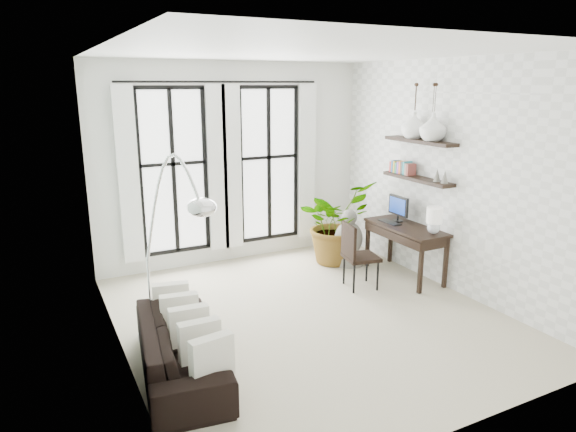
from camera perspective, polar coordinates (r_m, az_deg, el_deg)
floor at (r=6.63m, az=2.34°, el=-11.02°), size 5.00×5.00×0.00m
ceiling at (r=5.99m, az=2.67°, el=17.80°), size 5.00×5.00×0.00m
wall_left at (r=5.40m, az=-18.79°, el=0.27°), size 0.00×5.00×5.00m
wall_right at (r=7.46m, az=17.75°, el=4.14°), size 0.00×5.00×5.00m
wall_back at (r=8.34m, az=-6.03°, el=5.78°), size 4.50×0.00×4.50m
windows at (r=8.21m, az=-7.15°, el=5.33°), size 3.26×0.13×2.65m
wall_shelves at (r=7.77m, az=14.09°, el=5.73°), size 0.25×1.30×0.60m
sofa at (r=5.44m, az=-11.87°, el=-14.12°), size 1.01×2.00×0.56m
throw_pillows at (r=5.36m, az=-10.94°, el=-11.86°), size 0.40×1.52×0.40m
plant at (r=8.37m, az=5.25°, el=-0.69°), size 1.49×1.39×1.34m
desk at (r=7.80m, az=13.14°, el=-1.59°), size 0.57×1.35×1.19m
desk_chair at (r=7.34m, az=7.53°, el=-3.95°), size 0.53×0.53×0.96m
arc_lamp at (r=5.37m, az=-12.84°, el=1.51°), size 0.71×1.10×2.19m
buddha at (r=8.35m, az=6.73°, el=-2.81°), size 0.51×0.51×0.91m
vase_a at (r=7.49m, az=15.81°, el=9.47°), size 0.37×0.37×0.38m
vase_b at (r=7.79m, az=13.80°, el=9.77°), size 0.37×0.37×0.38m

